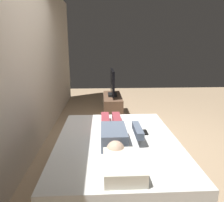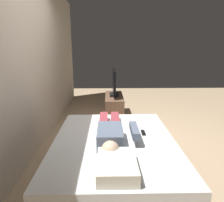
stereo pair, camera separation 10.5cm
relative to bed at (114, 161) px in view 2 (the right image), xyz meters
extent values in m
plane|color=tan|center=(0.92, -0.21, -0.26)|extent=(10.00, 10.00, 0.00)
cube|color=beige|center=(1.32, 1.22, 1.14)|extent=(6.40, 0.10, 2.80)
cube|color=brown|center=(0.00, 0.00, -0.11)|extent=(1.97, 1.48, 0.30)
cube|color=white|center=(0.00, 0.00, 0.16)|extent=(1.89, 1.40, 0.24)
cube|color=silver|center=(-0.67, 0.00, 0.34)|extent=(0.48, 0.34, 0.12)
cube|color=slate|center=(-0.10, 0.05, 0.37)|extent=(0.48, 0.28, 0.18)
sphere|color=beige|center=(-0.43, 0.05, 0.37)|extent=(0.18, 0.18, 0.18)
cube|color=#993842|center=(0.44, -0.03, 0.33)|extent=(0.60, 0.11, 0.11)
cube|color=#993842|center=(0.44, 0.13, 0.33)|extent=(0.60, 0.11, 0.11)
cube|color=slate|center=(-0.04, -0.23, 0.41)|extent=(0.40, 0.08, 0.08)
cube|color=black|center=(0.18, -0.37, 0.29)|extent=(0.15, 0.04, 0.02)
cube|color=brown|center=(2.46, -0.07, -0.01)|extent=(1.10, 0.40, 0.50)
cube|color=black|center=(2.46, -0.07, 0.26)|extent=(0.32, 0.20, 0.05)
cube|color=black|center=(2.46, -0.07, 0.56)|extent=(0.88, 0.05, 0.54)
camera|label=1|loc=(-2.30, 0.18, 1.33)|focal=34.26mm
camera|label=2|loc=(-2.30, 0.08, 1.33)|focal=34.26mm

